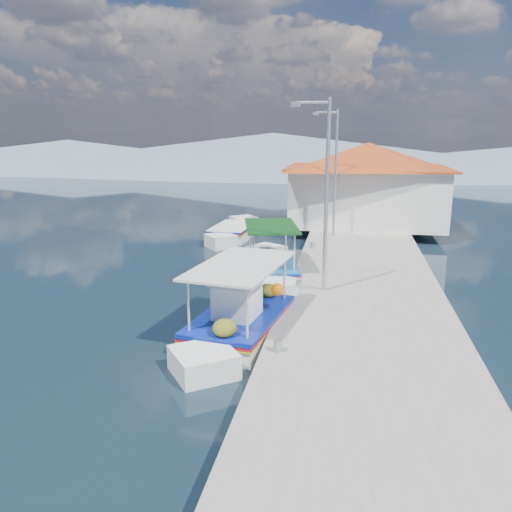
# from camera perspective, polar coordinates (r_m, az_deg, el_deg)

# --- Properties ---
(ground) EXTENTS (160.00, 160.00, 0.00)m
(ground) POSITION_cam_1_polar(r_m,az_deg,el_deg) (16.04, -9.74, -6.69)
(ground) COLOR black
(ground) RESTS_ON ground
(quay) EXTENTS (5.00, 44.00, 0.50)m
(quay) POSITION_cam_1_polar(r_m,az_deg,el_deg) (20.79, 11.60, -1.30)
(quay) COLOR gray
(quay) RESTS_ON ground
(bollards) EXTENTS (0.20, 17.20, 0.30)m
(bollards) POSITION_cam_1_polar(r_m,az_deg,el_deg) (20.01, 5.68, -0.49)
(bollards) COLOR #A5A8AD
(bollards) RESTS_ON quay
(main_caique) EXTENTS (2.69, 6.84, 2.28)m
(main_caique) POSITION_cam_1_polar(r_m,az_deg,el_deg) (14.38, -1.66, -7.06)
(main_caique) COLOR white
(main_caique) RESTS_ON ground
(caique_green_canopy) EXTENTS (2.75, 6.01, 2.31)m
(caique_green_canopy) POSITION_cam_1_polar(r_m,az_deg,el_deg) (19.79, 1.73, -1.50)
(caique_green_canopy) COLOR white
(caique_green_canopy) RESTS_ON ground
(caique_blue_hull) EXTENTS (2.01, 6.02, 1.07)m
(caique_blue_hull) POSITION_cam_1_polar(r_m,az_deg,el_deg) (27.07, -2.54, 2.53)
(caique_blue_hull) COLOR white
(caique_blue_hull) RESTS_ON ground
(harbor_building) EXTENTS (10.49, 10.49, 4.40)m
(harbor_building) POSITION_cam_1_polar(r_m,az_deg,el_deg) (29.24, 12.11, 8.00)
(harbor_building) COLOR white
(harbor_building) RESTS_ON quay
(lamp_post_near) EXTENTS (1.21, 0.14, 6.00)m
(lamp_post_near) POSITION_cam_1_polar(r_m,az_deg,el_deg) (16.20, 7.50, 7.63)
(lamp_post_near) COLOR #A5A8AD
(lamp_post_near) RESTS_ON quay
(lamp_post_far) EXTENTS (1.21, 0.14, 6.00)m
(lamp_post_far) POSITION_cam_1_polar(r_m,az_deg,el_deg) (25.16, 8.58, 9.73)
(lamp_post_far) COLOR #A5A8AD
(lamp_post_far) RESTS_ON quay
(mountain_ridge) EXTENTS (171.40, 96.00, 5.50)m
(mountain_ridge) POSITION_cam_1_polar(r_m,az_deg,el_deg) (70.19, 11.47, 10.61)
(mountain_ridge) COLOR slate
(mountain_ridge) RESTS_ON ground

